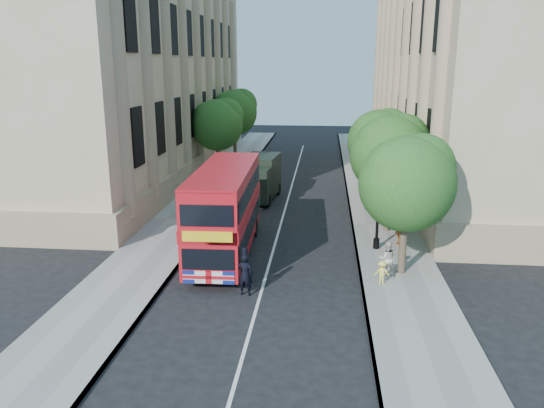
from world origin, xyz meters
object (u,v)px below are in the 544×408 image
(box_van, at_px, (259,179))
(police_constable, at_px, (245,275))
(lamp_post, at_px, (379,201))
(woman_pedestrian, at_px, (387,258))
(double_decker_bus, at_px, (225,209))

(box_van, distance_m, police_constable, 15.07)
(lamp_post, distance_m, box_van, 11.62)
(lamp_post, xyz_separation_m, woman_pedestrian, (0.14, -3.36, -1.65))
(woman_pedestrian, bearing_deg, police_constable, 20.85)
(lamp_post, distance_m, woman_pedestrian, 3.74)
(police_constable, bearing_deg, double_decker_bus, -62.66)
(lamp_post, bearing_deg, woman_pedestrian, -87.67)
(lamp_post, height_order, woman_pedestrian, lamp_post)
(double_decker_bus, bearing_deg, police_constable, -71.94)
(double_decker_bus, xyz_separation_m, woman_pedestrian, (7.31, -2.06, -1.42))
(box_van, relative_size, woman_pedestrian, 3.53)
(lamp_post, xyz_separation_m, double_decker_bus, (-7.17, -1.30, -0.23))
(double_decker_bus, bearing_deg, woman_pedestrian, -17.40)
(lamp_post, height_order, box_van, lamp_post)
(lamp_post, bearing_deg, police_constable, -134.46)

